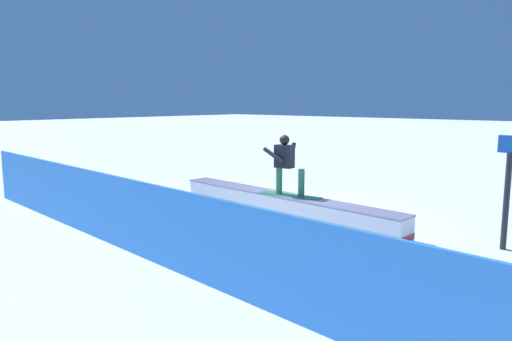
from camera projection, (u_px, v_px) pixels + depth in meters
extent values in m
plane|color=white|center=(282.00, 216.00, 10.72)|extent=(120.00, 120.00, 0.00)
cube|color=white|center=(282.00, 206.00, 10.68)|extent=(6.13, 0.85, 0.47)
cube|color=red|center=(282.00, 211.00, 10.70)|extent=(6.14, 0.86, 0.11)
cube|color=#8883A2|center=(282.00, 195.00, 10.65)|extent=(6.13, 0.91, 0.04)
cube|color=#278447|center=(290.00, 195.00, 10.48)|extent=(1.50, 0.51, 0.01)
cylinder|color=#347248|center=(279.00, 180.00, 10.59)|extent=(0.16, 0.16, 0.60)
cylinder|color=#347248|center=(301.00, 183.00, 10.28)|extent=(0.16, 0.16, 0.60)
cube|color=black|center=(284.00, 156.00, 10.44)|extent=(0.43, 0.30, 0.51)
sphere|color=black|center=(285.00, 140.00, 10.39)|extent=(0.22, 0.22, 0.22)
cylinder|color=black|center=(274.00, 155.00, 10.40)|extent=(0.53, 0.17, 0.35)
cylinder|color=black|center=(292.00, 155.00, 10.52)|extent=(0.21, 0.12, 0.56)
cube|color=#3282DD|center=(140.00, 219.00, 7.86)|extent=(13.59, 0.80, 1.28)
cylinder|color=#262628|center=(506.00, 202.00, 8.20)|extent=(0.10, 0.10, 1.70)
cube|color=#2260B5|center=(511.00, 144.00, 8.06)|extent=(0.40, 0.04, 0.30)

